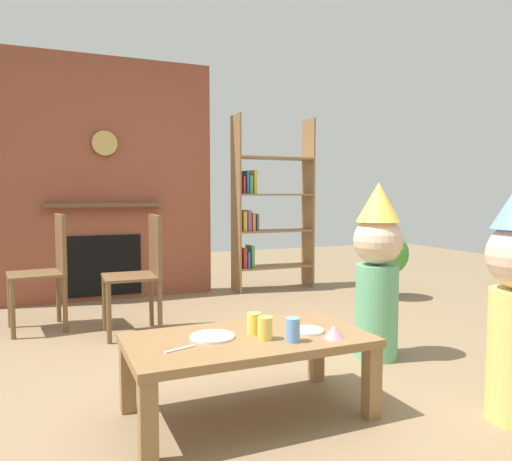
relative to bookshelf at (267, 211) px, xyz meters
name	(u,v)px	position (x,y,z in m)	size (l,w,h in m)	color
ground_plane	(259,377)	(-1.13, -2.40, -0.87)	(12.00, 12.00, 0.00)	#846B4C
brick_fireplace_feature	(102,180)	(-1.71, 0.20, 0.32)	(2.20, 0.28, 2.40)	brown
bookshelf	(267,211)	(0.00, 0.00, 0.00)	(0.90, 0.28, 1.90)	olive
coffee_table	(248,348)	(-1.37, -2.82, -0.55)	(1.14, 0.61, 0.38)	olive
paper_cup_near_left	(254,323)	(-1.33, -2.79, -0.44)	(0.07, 0.07, 0.10)	#F2CC4C
paper_cup_near_right	(265,328)	(-1.31, -2.89, -0.44)	(0.07, 0.07, 0.11)	#F2CC4C
paper_cup_center	(293,330)	(-1.21, -2.98, -0.44)	(0.07, 0.07, 0.11)	#669EE0
paper_plate_front	(307,331)	(-1.07, -2.86, -0.48)	(0.17, 0.17, 0.01)	white
paper_plate_rear	(212,337)	(-1.53, -2.78, -0.48)	(0.21, 0.21, 0.01)	white
birthday_cake_slice	(334,332)	(-1.01, -3.01, -0.46)	(0.10, 0.10, 0.06)	pink
table_fork	(180,349)	(-1.72, -2.89, -0.49)	(0.15, 0.02, 0.01)	silver
child_in_pink	(377,266)	(-0.29, -2.37, -0.28)	(0.31, 0.31, 1.13)	#66B27F
dining_chair_left	(49,264)	(-2.23, -0.80, -0.36)	(0.44, 0.44, 0.90)	brown
dining_chair_middle	(143,267)	(-1.57, -1.22, -0.36)	(0.41, 0.41, 0.90)	brown
potted_plant_tall	(386,259)	(0.92, -0.92, -0.47)	(0.44, 0.44, 0.68)	beige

